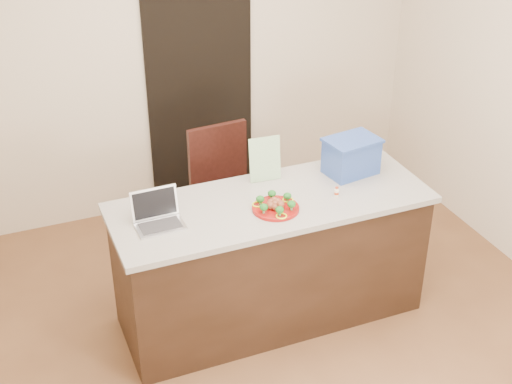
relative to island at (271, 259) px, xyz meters
name	(u,v)px	position (x,y,z in m)	size (l,w,h in m)	color
ground	(285,336)	(0.00, -0.25, -0.46)	(4.00, 4.00, 0.00)	brown
room_shell	(290,113)	(0.00, -0.25, 1.16)	(4.00, 4.00, 4.00)	white
doorway	(200,92)	(0.10, 1.73, 0.54)	(0.90, 0.02, 2.00)	black
island	(271,259)	(0.00, 0.00, 0.00)	(2.06, 0.76, 0.92)	black
plate	(276,208)	(-0.02, -0.12, 0.47)	(0.30, 0.30, 0.02)	maroon
meatballs	(275,204)	(-0.02, -0.11, 0.50)	(0.12, 0.12, 0.04)	brown
broccoli	(276,202)	(-0.02, -0.12, 0.52)	(0.24, 0.25, 0.04)	#144E18
pepper_rings	(276,207)	(-0.02, -0.12, 0.48)	(0.27, 0.25, 0.01)	yellow
napkin	(274,207)	(-0.02, -0.08, 0.46)	(0.17, 0.17, 0.01)	silver
fork	(271,206)	(-0.04, -0.08, 0.47)	(0.04, 0.13, 0.00)	#BBBCC0
knife	(279,206)	(0.01, -0.10, 0.47)	(0.03, 0.19, 0.01)	white
yogurt_bottle	(337,192)	(0.41, -0.11, 0.48)	(0.03, 0.03, 0.06)	silver
laptop	(157,215)	(-0.74, 0.01, 0.51)	(0.29, 0.23, 0.20)	silver
leaflet	(265,159)	(0.07, 0.27, 0.61)	(0.21, 0.00, 0.31)	white
blue_box	(351,156)	(0.64, 0.14, 0.59)	(0.39, 0.30, 0.25)	#294694
chair	(223,186)	(-0.03, 0.84, 0.13)	(0.50, 0.50, 1.05)	black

